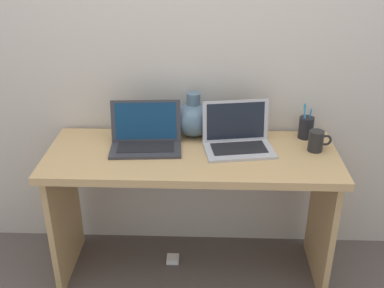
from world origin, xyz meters
TOP-DOWN VIEW (x-y plane):
  - ground_plane at (0.00, 0.00)m, footprint 6.00×6.00m
  - back_wall at (0.00, 0.32)m, footprint 4.40×0.04m
  - desk at (0.00, 0.00)m, footprint 1.47×0.55m
  - laptop_left at (-0.24, 0.07)m, footprint 0.37×0.25m
  - laptop_right at (0.23, 0.08)m, footprint 0.37×0.28m
  - green_vase at (0.00, 0.22)m, footprint 0.21×0.21m
  - coffee_mug at (0.62, 0.05)m, footprint 0.12×0.08m
  - pen_cup at (0.60, 0.20)m, footprint 0.08×0.08m
  - power_brick at (-0.12, 0.06)m, footprint 0.07×0.07m

SIDE VIEW (x-z plane):
  - ground_plane at x=0.00m, z-range 0.00..0.00m
  - power_brick at x=-0.12m, z-range 0.00..0.03m
  - desk at x=0.00m, z-range 0.21..0.96m
  - coffee_mug at x=0.62m, z-range 0.75..0.86m
  - pen_cup at x=0.60m, z-range 0.72..0.91m
  - laptop_left at x=-0.24m, z-range 0.70..0.93m
  - laptop_right at x=0.23m, z-range 0.70..0.93m
  - green_vase at x=0.00m, z-range 0.73..0.97m
  - back_wall at x=0.00m, z-range 0.00..2.40m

